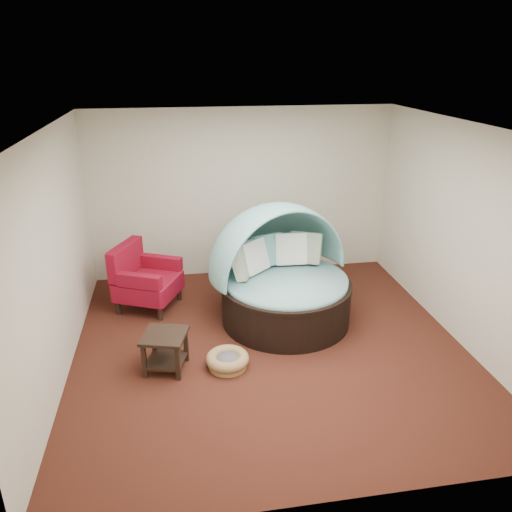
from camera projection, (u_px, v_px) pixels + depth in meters
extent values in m
plane|color=#4B2015|center=(270.00, 346.00, 6.54)|extent=(5.00, 5.00, 0.00)
plane|color=beige|center=(242.00, 194.00, 8.30)|extent=(5.00, 0.00, 5.00)
plane|color=beige|center=(335.00, 364.00, 3.73)|extent=(5.00, 0.00, 5.00)
plane|color=beige|center=(54.00, 259.00, 5.64)|extent=(0.00, 5.00, 5.00)
plane|color=beige|center=(462.00, 235.00, 6.40)|extent=(0.00, 5.00, 5.00)
plane|color=white|center=(272.00, 128.00, 5.49)|extent=(5.00, 5.00, 0.00)
cylinder|color=black|center=(286.00, 303.00, 7.08)|extent=(2.30, 2.30, 0.55)
cylinder|color=black|center=(286.00, 284.00, 6.97)|extent=(2.33, 2.33, 0.05)
cylinder|color=#87C7C6|center=(286.00, 282.00, 6.95)|extent=(2.17, 2.17, 0.12)
cube|color=#3F6B4D|center=(242.00, 261.00, 6.87)|extent=(0.44, 0.53, 0.48)
cube|color=white|center=(254.00, 256.00, 7.01)|extent=(0.52, 0.50, 0.48)
cube|color=#69B1B6|center=(268.00, 250.00, 7.24)|extent=(0.52, 0.40, 0.48)
cube|color=white|center=(291.00, 249.00, 7.29)|extent=(0.48, 0.29, 0.48)
cube|color=#3F6B4D|center=(305.00, 248.00, 7.33)|extent=(0.53, 0.44, 0.48)
cylinder|color=#9B7846|center=(228.00, 365.00, 6.10)|extent=(0.53, 0.53, 0.05)
torus|color=#9B7846|center=(227.00, 359.00, 6.06)|extent=(0.60, 0.60, 0.13)
cylinder|color=#625E63|center=(227.00, 360.00, 6.07)|extent=(0.36, 0.36, 0.08)
cylinder|color=black|center=(119.00, 308.00, 7.32)|extent=(0.10, 0.10, 0.20)
cylinder|color=black|center=(140.00, 289.00, 7.92)|extent=(0.10, 0.10, 0.20)
cylinder|color=black|center=(160.00, 314.00, 7.15)|extent=(0.10, 0.10, 0.20)
cylinder|color=black|center=(179.00, 294.00, 7.75)|extent=(0.10, 0.10, 0.20)
cube|color=maroon|center=(148.00, 286.00, 7.44)|extent=(1.11, 1.11, 0.29)
cube|color=maroon|center=(126.00, 259.00, 7.38)|extent=(0.49, 0.82, 0.49)
cube|color=maroon|center=(139.00, 281.00, 7.02)|extent=(0.66, 0.40, 0.20)
cube|color=maroon|center=(161.00, 262.00, 7.66)|extent=(0.66, 0.40, 0.20)
cube|color=black|center=(164.00, 336.00, 5.90)|extent=(0.62, 0.62, 0.04)
cube|color=black|center=(166.00, 360.00, 6.03)|extent=(0.54, 0.54, 0.03)
cube|color=black|center=(144.00, 361.00, 5.83)|extent=(0.06, 0.06, 0.44)
cube|color=black|center=(154.00, 343.00, 6.20)|extent=(0.06, 0.06, 0.44)
cube|color=black|center=(178.00, 364.00, 5.79)|extent=(0.06, 0.06, 0.44)
cube|color=black|center=(186.00, 345.00, 6.16)|extent=(0.06, 0.06, 0.44)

